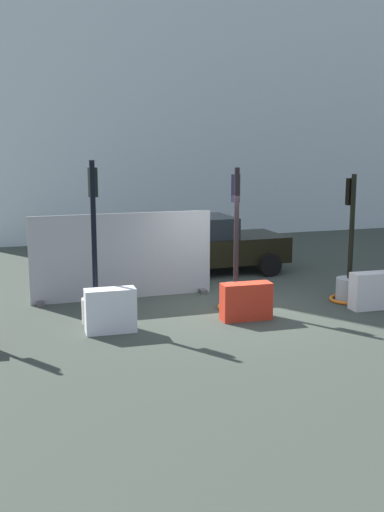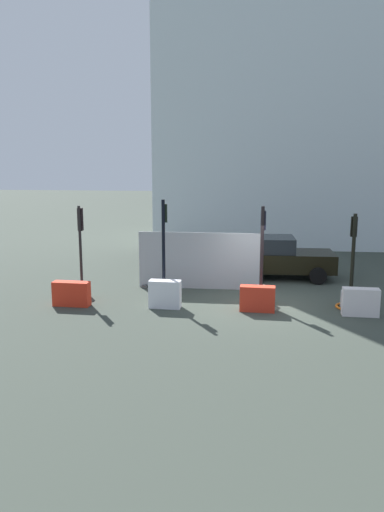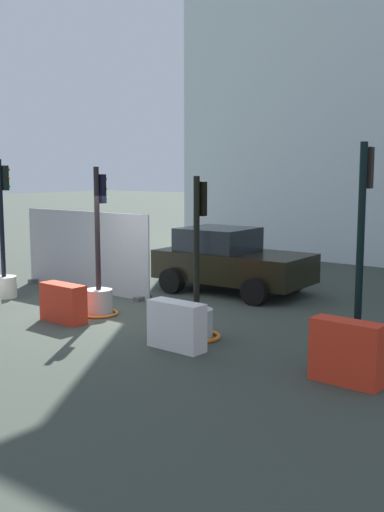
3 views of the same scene
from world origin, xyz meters
The scene contains 10 objects.
ground_plane centered at (0.00, 0.00, 0.00)m, with size 120.00×120.00×0.00m, color #384037.
traffic_light_1 centered at (-3.05, -0.10, 0.67)m, with size 0.58×0.58×3.29m.
traffic_light_2 centered at (0.06, 0.01, 0.54)m, with size 0.81×0.81×3.10m.
traffic_light_3 centered at (2.80, -0.21, 0.52)m, with size 0.88×0.88×2.93m.
traffic_light_4 centered at (5.77, -0.06, 0.53)m, with size 0.97×0.97×3.44m.
construction_barrier_2 centered at (-0.06, -0.87, 0.39)m, with size 1.06×0.41×0.77m.
construction_barrier_3 centered at (2.94, -0.97, 0.41)m, with size 1.05×0.41×0.82m.
construction_barrier_4 centered at (5.93, -0.83, 0.46)m, with size 1.04×0.40×0.92m.
car_black_sedan centered at (0.88, 3.74, 0.79)m, with size 3.86×2.32×1.60m.
site_fence_panel centered at (-2.11, 1.64, 0.97)m, with size 4.28×0.50×2.02m.
Camera 3 is at (9.29, -8.87, 3.01)m, focal length 42.99 mm.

